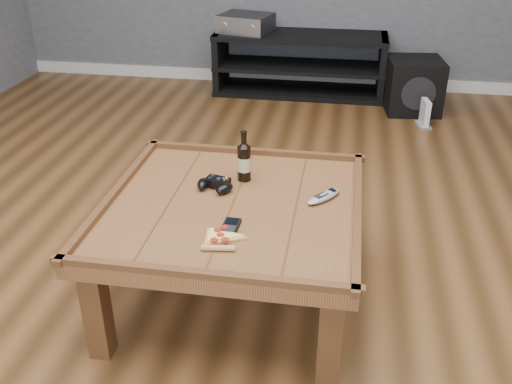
% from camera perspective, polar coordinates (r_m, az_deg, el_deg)
% --- Properties ---
extents(ground, '(6.00, 6.00, 0.00)m').
position_cam_1_polar(ground, '(2.50, -2.15, -10.21)').
color(ground, '#412812').
rests_on(ground, ground).
extents(baseboard, '(5.00, 0.02, 0.10)m').
position_cam_1_polar(baseboard, '(5.15, 4.55, 11.20)').
color(baseboard, silver).
rests_on(baseboard, ground).
extents(coffee_table, '(1.03, 1.03, 0.48)m').
position_cam_1_polar(coffee_table, '(2.28, -2.32, -2.49)').
color(coffee_table, '#5B321A').
rests_on(coffee_table, ground).
extents(media_console, '(1.40, 0.45, 0.50)m').
position_cam_1_polar(media_console, '(4.86, 4.37, 12.59)').
color(media_console, black).
rests_on(media_console, ground).
extents(beer_bottle, '(0.06, 0.06, 0.22)m').
position_cam_1_polar(beer_bottle, '(2.39, -1.20, 3.15)').
color(beer_bottle, black).
rests_on(beer_bottle, coffee_table).
extents(game_controller, '(0.17, 0.14, 0.05)m').
position_cam_1_polar(game_controller, '(2.35, -4.11, 0.77)').
color(game_controller, black).
rests_on(game_controller, coffee_table).
extents(pizza_slice, '(0.15, 0.22, 0.02)m').
position_cam_1_polar(pizza_slice, '(2.02, -3.60, -4.65)').
color(pizza_slice, tan).
rests_on(pizza_slice, coffee_table).
extents(smartphone, '(0.06, 0.11, 0.01)m').
position_cam_1_polar(smartphone, '(2.09, -2.57, -3.45)').
color(smartphone, black).
rests_on(smartphone, coffee_table).
extents(remote_control, '(0.16, 0.18, 0.03)m').
position_cam_1_polar(remote_control, '(2.29, 6.80, -0.44)').
color(remote_control, gray).
rests_on(remote_control, coffee_table).
extents(av_receiver, '(0.46, 0.41, 0.14)m').
position_cam_1_polar(av_receiver, '(4.84, -1.05, 16.54)').
color(av_receiver, black).
rests_on(av_receiver, media_console).
extents(subwoofer, '(0.44, 0.44, 0.40)m').
position_cam_1_polar(subwoofer, '(4.62, 15.45, 10.24)').
color(subwoofer, black).
rests_on(subwoofer, ground).
extents(game_console, '(0.11, 0.17, 0.20)m').
position_cam_1_polar(game_console, '(4.36, 16.52, 7.46)').
color(game_console, gray).
rests_on(game_console, ground).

